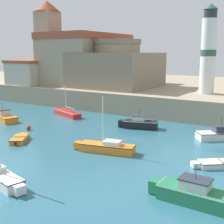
% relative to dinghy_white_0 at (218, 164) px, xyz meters
% --- Properties ---
extents(quay_seawall, '(120.00, 40.00, 3.06)m').
position_rel_dinghy_white_0_xyz_m(quay_seawall, '(-15.03, 33.60, 1.26)').
color(quay_seawall, gray).
rests_on(quay_seawall, ground).
extents(dinghy_white_0, '(3.89, 3.26, 0.56)m').
position_rel_dinghy_white_0_xyz_m(dinghy_white_0, '(0.00, 0.00, 0.00)').
color(dinghy_white_0, white).
rests_on(dinghy_white_0, ground).
extents(motorboat_green_2, '(5.71, 1.82, 2.52)m').
position_rel_dinghy_white_0_xyz_m(motorboat_green_2, '(0.33, -7.08, 0.36)').
color(motorboat_green_2, '#237A4C').
rests_on(motorboat_green_2, ground).
extents(motorboat_orange_3, '(6.47, 3.44, 2.44)m').
position_rel_dinghy_white_0_xyz_m(motorboat_orange_3, '(-29.02, 2.45, 0.28)').
color(motorboat_orange_3, orange).
rests_on(motorboat_orange_3, ground).
extents(sailboat_orange_5, '(5.92, 2.54, 5.18)m').
position_rel_dinghy_white_0_xyz_m(sailboat_orange_5, '(-9.75, -1.61, 0.20)').
color(sailboat_orange_5, orange).
rests_on(sailboat_orange_5, ground).
extents(sailboat_red_6, '(6.20, 3.30, 4.34)m').
position_rel_dinghy_white_0_xyz_m(sailboat_red_6, '(-23.59, 9.29, 0.15)').
color(sailboat_red_6, red).
rests_on(sailboat_red_6, ground).
extents(motorboat_black_7, '(4.91, 2.70, 2.46)m').
position_rel_dinghy_white_0_xyz_m(motorboat_black_7, '(-11.33, 8.23, 0.33)').
color(motorboat_black_7, black).
rests_on(motorboat_black_7, ground).
extents(dinghy_orange_8, '(2.81, 3.49, 0.56)m').
position_rel_dinghy_white_0_xyz_m(dinghy_orange_8, '(-19.28, -3.36, -0.00)').
color(dinghy_orange_8, orange).
rests_on(dinghy_orange_8, ground).
extents(motorboat_white_9, '(5.01, 4.30, 2.38)m').
position_rel_dinghy_white_0_xyz_m(motorboat_white_9, '(-1.82, 8.42, 0.27)').
color(motorboat_white_9, white).
rests_on(motorboat_white_9, ground).
extents(mooring_buoy, '(0.55, 0.55, 0.55)m').
position_rel_dinghy_white_0_xyz_m(mooring_buoy, '(-22.05, 0.46, 0.01)').
color(mooring_buoy, red).
rests_on(mooring_buoy, ground).
extents(church, '(15.41, 17.20, 15.67)m').
position_rel_dinghy_white_0_xyz_m(church, '(-31.93, 23.96, 7.97)').
color(church, gray).
rests_on(church, quay_seawall).
extents(fortress, '(13.11, 13.11, 8.13)m').
position_rel_dinghy_white_0_xyz_m(fortress, '(-23.03, 22.22, 6.14)').
color(fortress, gray).
rests_on(fortress, quay_seawall).
extents(lighthouse, '(2.21, 2.21, 12.68)m').
position_rel_dinghy_white_0_xyz_m(lighthouse, '(-7.03, 21.27, 8.94)').
color(lighthouse, silver).
rests_on(lighthouse, quay_seawall).
extents(harbor_shed_near_wharf, '(7.09, 7.24, 4.49)m').
position_rel_dinghy_white_0_xyz_m(harbor_shed_near_wharf, '(-39.03, 17.35, 5.06)').
color(harbor_shed_near_wharf, '#BCB29E').
rests_on(harbor_shed_near_wharf, quay_seawall).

